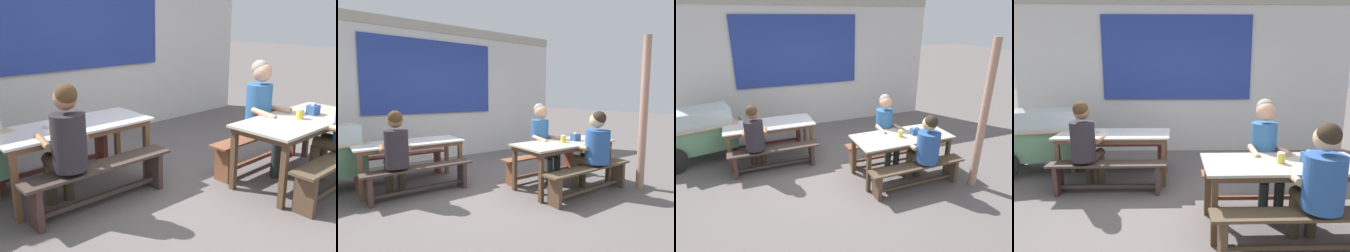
# 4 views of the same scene
# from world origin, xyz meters

# --- Properties ---
(ground_plane) EXTENTS (40.00, 40.00, 0.00)m
(ground_plane) POSITION_xyz_m (0.00, 0.00, 0.00)
(ground_plane) COLOR #625A58
(backdrop_wall) EXTENTS (6.60, 0.23, 3.05)m
(backdrop_wall) POSITION_xyz_m (-0.01, 2.59, 1.60)
(backdrop_wall) COLOR silver
(backdrop_wall) RESTS_ON ground_plane
(dining_table_far) EXTENTS (1.66, 0.72, 0.73)m
(dining_table_far) POSITION_xyz_m (-1.06, 0.95, 0.65)
(dining_table_far) COLOR silver
(dining_table_far) RESTS_ON ground_plane
(dining_table_near) EXTENTS (1.68, 0.75, 0.73)m
(dining_table_near) POSITION_xyz_m (0.98, -0.46, 0.65)
(dining_table_near) COLOR #BBB19F
(dining_table_near) RESTS_ON ground_plane
(bench_far_back) EXTENTS (1.53, 0.27, 0.43)m
(bench_far_back) POSITION_xyz_m (-1.07, 1.47, 0.28)
(bench_far_back) COLOR brown
(bench_far_back) RESTS_ON ground_plane
(bench_far_front) EXTENTS (1.59, 0.29, 0.43)m
(bench_far_front) POSITION_xyz_m (-1.06, 0.44, 0.29)
(bench_far_front) COLOR #40322C
(bench_far_front) RESTS_ON ground_plane
(bench_near_back) EXTENTS (1.60, 0.26, 0.43)m
(bench_near_back) POSITION_xyz_m (0.97, 0.05, 0.28)
(bench_near_back) COLOR brown
(bench_near_back) RESTS_ON ground_plane
(bench_near_front) EXTENTS (1.66, 0.28, 0.43)m
(bench_near_front) POSITION_xyz_m (0.99, -0.97, 0.29)
(bench_near_front) COLOR brown
(bench_near_front) RESTS_ON ground_plane
(food_cart) EXTENTS (1.70, 1.06, 1.02)m
(food_cart) POSITION_xyz_m (-2.31, 1.36, 0.60)
(food_cart) COLOR #60966D
(food_cart) RESTS_ON ground_plane
(person_near_front) EXTENTS (0.47, 0.56, 1.24)m
(person_near_front) POSITION_xyz_m (1.14, -0.91, 0.71)
(person_near_front) COLOR #463B27
(person_near_front) RESTS_ON ground_plane
(person_left_back_turned) EXTENTS (0.46, 0.57, 1.26)m
(person_left_back_turned) POSITION_xyz_m (-1.36, 0.51, 0.72)
(person_left_back_turned) COLOR #4B3B29
(person_left_back_turned) RESTS_ON ground_plane
(person_right_near_table) EXTENTS (0.43, 0.54, 1.33)m
(person_right_near_table) POSITION_xyz_m (0.91, -0.01, 0.76)
(person_right_near_table) COLOR #202725
(person_right_near_table) RESTS_ON ground_plane
(tissue_box) EXTENTS (0.14, 0.10, 0.13)m
(tissue_box) POSITION_xyz_m (1.23, -0.47, 0.78)
(tissue_box) COLOR #325492
(tissue_box) RESTS_ON dining_table_near
(condiment_jar) EXTENTS (0.08, 0.08, 0.11)m
(condiment_jar) POSITION_xyz_m (0.94, -0.48, 0.78)
(condiment_jar) COLOR yellow
(condiment_jar) RESTS_ON dining_table_near
(soup_bowl) EXTENTS (0.17, 0.17, 0.04)m
(soup_bowl) POSITION_xyz_m (-1.27, 0.99, 0.75)
(soup_bowl) COLOR silver
(soup_bowl) RESTS_ON dining_table_far
(wooden_support_post) EXTENTS (0.12, 0.12, 2.37)m
(wooden_support_post) POSITION_xyz_m (1.92, -1.21, 1.18)
(wooden_support_post) COLOR #A77C68
(wooden_support_post) RESTS_ON ground_plane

